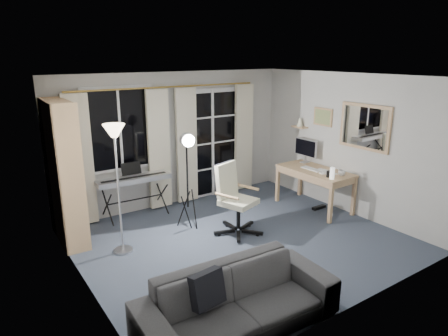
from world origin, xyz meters
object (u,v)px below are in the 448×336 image
Objects in this scene: torchiere_lamp at (116,151)px; monitor at (306,148)px; studio_light at (187,151)px; office_chair at (232,192)px; desk at (315,174)px; mug at (342,172)px; sofa at (238,291)px; bookshelf at (62,178)px; keyboard_piano at (134,180)px.

monitor is (3.66, 0.11, -0.47)m from torchiere_lamp.
torchiere_lamp is 1.18m from studio_light.
studio_light is 1.45× the size of office_chair.
desk is at bearing -114.61° from monitor.
mug is at bearing -10.55° from studio_light.
monitor reaches higher than sofa.
keyboard_piano is (1.16, 0.27, -0.32)m from bookshelf.
studio_light reaches higher than monitor.
sofa is (-3.07, -1.88, -0.22)m from desk.
studio_light reaches higher than office_chair.
studio_light is at bearing 119.48° from office_chair.
mug is 3.48m from sofa.
sofa is (-1.28, -1.90, -0.24)m from office_chair.
studio_light is at bearing 6.71° from torchiere_lamp.
bookshelf reaches higher than torchiere_lamp.
mug reaches higher than sofa.
torchiere_lamp is at bearing 150.44° from office_chair.
keyboard_piano is at bearing 88.82° from sofa.
keyboard_piano is 10.54× the size of mug.
keyboard_piano is at bearing 132.77° from studio_light.
desk is at bearing -23.46° from keyboard_piano.
sofa is at bearing -149.56° from desk.
bookshelf is 4.03× the size of monitor.
torchiere_lamp is at bearing 102.74° from sofa.
office_chair reaches higher than mug.
office_chair is 2.30m from sofa.
sofa is (-0.77, -2.36, -0.87)m from studio_light.
monitor is 4.39× the size of mug.
office_chair is 0.52× the size of sofa.
office_chair is (1.05, -1.34, -0.03)m from keyboard_piano.
monitor is (0.20, 0.45, 0.36)m from desk.
bookshelf is 1.91× the size of office_chair.
studio_light is (0.54, -0.89, 0.60)m from keyboard_piano.
mug is (2.94, -1.87, 0.10)m from keyboard_piano.
bookshelf is at bearing 170.25° from monitor.
mug is (4.11, -1.60, -0.21)m from bookshelf.
mug reaches higher than desk.
mug is (0.10, -0.50, 0.15)m from desk.
bookshelf is 1.68× the size of keyboard_piano.
torchiere_lamp reaches higher than studio_light.
sofa is (-3.17, -1.38, -0.37)m from mug.
torchiere_lamp is 3.58m from desk.
keyboard_piano is 0.78× the size of studio_light.
torchiere_lamp is 1.46× the size of keyboard_piano.
sofa is (-3.27, -2.33, -0.59)m from monitor.
bookshelf is 4.17m from desk.
desk is at bearing 34.32° from sofa.
office_chair is at bearing -24.29° from bookshelf.
mug is (3.56, -0.84, -0.69)m from torchiere_lamp.
studio_light is at bearing 74.82° from sofa.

